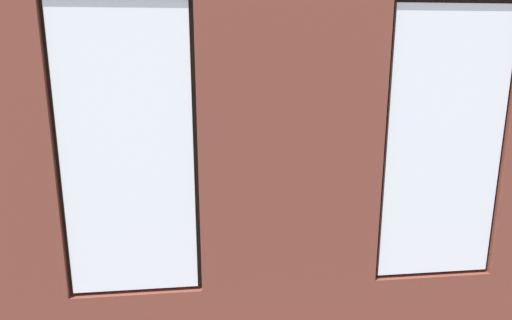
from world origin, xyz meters
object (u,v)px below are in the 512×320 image
couch_by_window (229,286)px  cup_ceramic (259,211)px  potted_plant_corner_near_left (375,163)px  potted_plant_by_left_couch (362,185)px  table_plant_small (277,195)px  tv_flatscreen (62,169)px  potted_plant_foreground_right (105,169)px  potted_plant_near_tv (87,213)px  candle_jar (218,211)px  couch_left (429,221)px  remote_silver (236,208)px  potted_plant_mid_room_small (323,189)px  media_console (67,213)px  papasan_chair (224,179)px  potted_plant_between_couches (380,238)px  coffee_table (250,214)px  remote_gray (250,210)px

couch_by_window → cup_ceramic: bearing=-106.4°
potted_plant_corner_near_left → potted_plant_by_left_couch: 1.08m
couch_by_window → table_plant_small: 2.08m
tv_flatscreen → potted_plant_foreground_right: bearing=-104.1°
table_plant_small → potted_plant_near_tv: (2.31, 0.62, 0.08)m
candle_jar → couch_left: bearing=173.2°
table_plant_small → remote_silver: (0.56, 0.04, -0.13)m
couch_left → potted_plant_mid_room_small: size_ratio=3.43×
media_console → potted_plant_corner_near_left: bearing=-165.9°
tv_flatscreen → potted_plant_foreground_right: (-0.30, -1.18, -0.32)m
papasan_chair → potted_plant_corner_near_left: potted_plant_corner_near_left is taller
candle_jar → potted_plant_between_couches: potted_plant_between_couches is taller
couch_left → potted_plant_near_tv: 4.19m
coffee_table → remote_silver: remote_silver is taller
papasan_chair → table_plant_small: bearing=116.8°
potted_plant_foreground_right → potted_plant_near_tv: bearing=96.6°
candle_jar → potted_plant_mid_room_small: potted_plant_mid_room_small is taller
potted_plant_near_tv → potted_plant_between_couches: bearing=157.4°
papasan_chair → tv_flatscreen: bearing=19.7°
remote_gray → couch_left: bearing=-93.1°
coffee_table → papasan_chair: papasan_chair is taller
media_console → tv_flatscreen: (0.00, -0.00, 0.64)m
remote_silver → media_console: bearing=85.3°
potted_plant_between_couches → papasan_chair: bearing=-67.0°
couch_by_window → potted_plant_near_tv: (1.55, -1.30, 0.30)m
potted_plant_corner_near_left → potted_plant_foreground_right: bearing=0.6°
couch_by_window → potted_plant_mid_room_small: bearing=-120.7°
potted_plant_by_left_couch → cup_ceramic: bearing=31.6°
couch_by_window → media_console: bearing=-48.6°
media_console → potted_plant_between_couches: (-3.56, 2.35, 0.47)m
papasan_chair → coffee_table: bearing=100.3°
cup_ceramic → potted_plant_near_tv: 2.07m
candle_jar → remote_gray: bearing=-162.2°
couch_by_window → table_plant_small: (-0.76, -1.92, 0.22)m
coffee_table → potted_plant_mid_room_small: 1.56m
candle_jar → potted_plant_mid_room_small: (-1.66, -1.09, -0.12)m
potted_plant_mid_room_small → potted_plant_foreground_right: potted_plant_foreground_right is taller
potted_plant_mid_room_small → potted_plant_foreground_right: 3.54m
coffee_table → media_console: bearing=-14.2°
tv_flatscreen → potted_plant_near_tv: tv_flatscreen is taller
couch_by_window → potted_plant_corner_near_left: (-2.77, -3.63, 0.17)m
couch_by_window → papasan_chair: (-0.11, -3.19, 0.10)m
couch_left → tv_flatscreen: size_ratio=1.70×
couch_left → cup_ceramic: (2.14, -0.32, 0.12)m
remote_gray → potted_plant_mid_room_small: bearing=-44.2°
couch_left → remote_gray: 2.29m
potted_plant_foreground_right → candle_jar: bearing=132.3°
couch_by_window → potted_plant_near_tv: potted_plant_near_tv is taller
couch_left → tv_flatscreen: 4.89m
candle_jar → table_plant_small: size_ratio=0.46×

